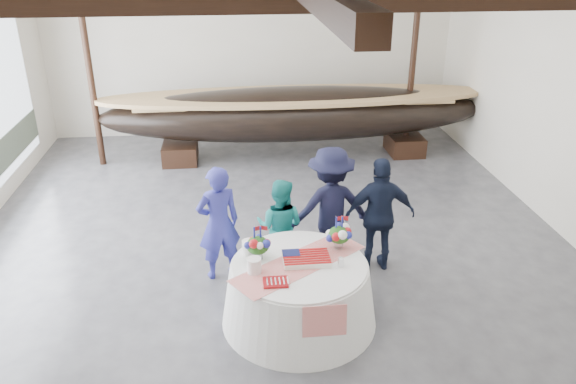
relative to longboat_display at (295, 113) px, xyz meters
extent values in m
cube|color=#3D3D42|center=(-0.86, -4.06, -1.04)|extent=(10.00, 12.00, 0.01)
cube|color=silver|center=(-0.86, 1.94, 1.21)|extent=(10.00, 0.02, 4.50)
cube|color=black|center=(-0.86, -7.56, 3.21)|extent=(9.80, 0.12, 0.18)
cylinder|color=black|center=(-4.36, 0.00, 1.21)|extent=(0.14, 0.14, 4.50)
cylinder|color=black|center=(2.64, 0.00, 1.21)|extent=(0.14, 0.14, 4.50)
cube|color=black|center=(-2.62, 0.00, -0.83)|extent=(0.76, 0.98, 0.44)
cube|color=black|center=(2.62, 0.00, -0.83)|extent=(0.76, 0.98, 0.44)
ellipsoid|color=black|center=(0.00, 0.00, -0.01)|extent=(8.73, 1.75, 1.20)
cube|color=#9E7A4C|center=(0.00, 0.00, 0.32)|extent=(6.98, 1.15, 0.07)
cone|color=white|center=(-0.64, -6.05, -0.62)|extent=(2.06, 2.06, 0.85)
cylinder|color=white|center=(-0.64, -6.05, -0.18)|extent=(1.75, 1.75, 0.04)
cube|color=red|center=(-0.64, -6.05, -0.16)|extent=(1.88, 1.53, 0.01)
cube|color=white|center=(-0.55, -6.02, -0.13)|extent=(0.60, 0.40, 0.07)
cylinder|color=white|center=(-1.23, -6.20, -0.06)|extent=(0.18, 0.18, 0.20)
cylinder|color=white|center=(-1.28, -5.73, -0.07)|extent=(0.18, 0.18, 0.19)
cube|color=maroon|center=(-0.99, -6.47, -0.15)|extent=(0.30, 0.24, 0.03)
cone|color=silver|center=(-0.13, -6.17, -0.10)|extent=(0.09, 0.09, 0.12)
imported|color=navy|center=(-1.69, -4.85, -0.16)|extent=(0.75, 0.60, 1.78)
imported|color=teal|center=(-0.78, -4.82, -0.29)|extent=(0.89, 0.79, 1.52)
imported|color=black|center=(0.00, -4.67, -0.08)|extent=(1.32, 0.86, 1.93)
imported|color=black|center=(0.72, -4.88, -0.14)|extent=(1.06, 0.45, 1.81)
camera|label=1|loc=(-1.43, -12.17, 3.69)|focal=35.00mm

